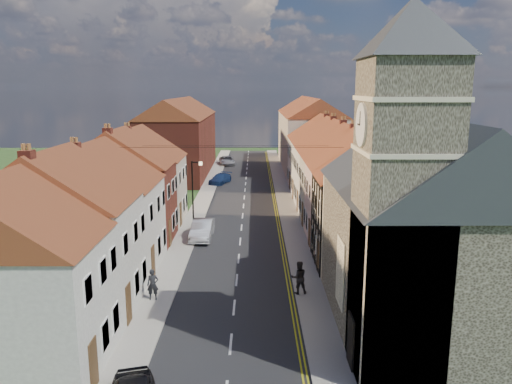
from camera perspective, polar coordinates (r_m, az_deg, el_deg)
The scene contains 24 objects.
ground at distance 22.97m, azimuth -3.16°, elevation -19.39°, with size 160.00×160.00×0.00m, color #2C4C20.
road at distance 51.03m, azimuth -1.44°, elevation -1.61°, with size 7.00×90.00×0.02m, color black.
pavement_left at distance 51.30m, azimuth -6.36°, elevation -1.55°, with size 1.80×90.00×0.12m, color #A9A49A.
pavement_right at distance 51.11m, azimuth 3.50°, elevation -1.55°, with size 1.80×90.00×0.12m, color #A9A49A.
church at distance 25.10m, azimuth 18.99°, elevation -2.71°, with size 11.25×14.25×15.20m.
cottage_r_tudor at distance 34.13m, azimuth 13.62°, elevation -1.06°, with size 8.30×5.20×9.00m.
cottage_r_white_near at distance 39.29m, azimuth 11.83°, elevation 0.71°, with size 8.30×6.00×9.00m.
cottage_r_cream_mid at distance 44.49m, azimuth 10.42°, elevation 2.07°, with size 8.30×5.20×9.00m.
cottage_r_pink at distance 49.74m, azimuth 9.30°, elevation 3.13°, with size 8.30×6.00×9.00m.
cottage_r_white_far at distance 55.02m, azimuth 8.39°, elevation 4.00°, with size 8.30×5.20×9.00m.
cottage_r_cream_far at distance 60.32m, azimuth 7.64°, elevation 4.70°, with size 8.30×6.00×9.00m.
cottage_l_brick_near at distance 23.24m, azimuth -27.15°, elevation -8.42°, with size 8.30×5.70×8.80m.
cottage_l_cream at distance 28.22m, azimuth -21.93°, elevation -4.20°, with size 8.30×6.30×9.10m.
cottage_l_white at distance 34.08m, azimuth -18.00°, elevation -1.51°, with size 8.30×6.90×8.80m.
cottage_l_brick_mid at distance 39.76m, azimuth -15.38°, elevation 0.74°, with size 8.30×5.70×9.10m.
cottage_l_pink at distance 45.32m, azimuth -13.48°, elevation 1.97°, with size 8.30×6.30×8.80m.
block_right_far at distance 75.34m, azimuth 6.10°, elevation 6.78°, with size 8.30×24.20×10.50m.
block_left_far at distance 70.69m, azimuth -8.71°, elevation 6.38°, with size 8.30×24.20×10.50m.
lamppost at distance 40.78m, azimuth -7.13°, elevation -0.06°, with size 0.88×0.15×6.00m.
car_mid at distance 40.28m, azimuth -6.17°, elevation -4.28°, with size 1.59×4.55×1.50m, color #B6B9BF.
car_far at distance 62.92m, azimuth -4.12°, elevation 1.52°, with size 1.74×4.28×1.24m, color navy.
car_distant at distance 78.30m, azimuth -3.34°, elevation 3.62°, with size 2.23×4.84×1.34m, color #A1A2A8.
pedestrian_left at distance 29.19m, azimuth -11.71°, elevation -10.33°, with size 0.65×0.42×1.77m, color black.
pedestrian_right at distance 29.50m, azimuth 4.90°, elevation -9.69°, with size 0.95×0.74×1.95m, color black.
Camera 1 is at (1.14, -19.60, 11.93)m, focal length 35.00 mm.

